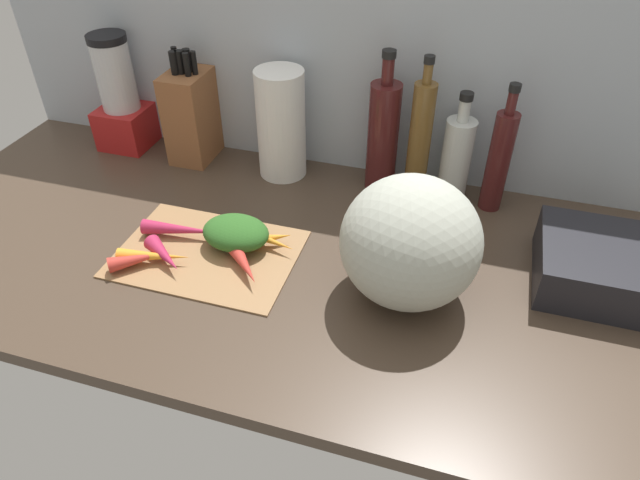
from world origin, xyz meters
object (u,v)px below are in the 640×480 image
at_px(bottle_0, 383,135).
at_px(dish_rack, 600,266).
at_px(cutting_board, 208,253).
at_px(carrot_0, 243,263).
at_px(carrot_1, 267,239).
at_px(carrot_4, 262,238).
at_px(blender_appliance, 121,100).
at_px(winter_squash, 410,242).
at_px(knife_block, 191,115).
at_px(paper_towel_roll, 281,124).
at_px(carrot_5, 139,259).
at_px(bottle_1, 420,140).
at_px(carrot_3, 154,256).
at_px(carrot_6, 164,255).
at_px(bottle_2, 456,158).
at_px(carrot_2, 183,230).
at_px(bottle_3, 499,160).

distance_m(bottle_0, dish_rack, 0.53).
bearing_deg(cutting_board, bottle_0, 51.78).
bearing_deg(carrot_0, carrot_1, 79.04).
distance_m(carrot_4, blender_appliance, 0.61).
height_order(winter_squash, knife_block, knife_block).
bearing_deg(paper_towel_roll, carrot_5, -109.11).
distance_m(cutting_board, paper_towel_roll, 0.38).
height_order(carrot_0, bottle_1, bottle_1).
relative_size(carrot_3, carrot_4, 0.95).
relative_size(carrot_0, carrot_3, 0.87).
bearing_deg(winter_squash, bottle_0, 109.50).
bearing_deg(carrot_1, carrot_0, -100.96).
bearing_deg(carrot_3, dish_rack, 13.33).
xyz_separation_m(carrot_5, carrot_6, (0.04, 0.02, 0.00)).
bearing_deg(carrot_0, carrot_4, 86.39).
bearing_deg(bottle_1, bottle_2, 11.71).
bearing_deg(bottle_1, carrot_3, -138.25).
bearing_deg(dish_rack, bottle_0, 154.98).
bearing_deg(carrot_1, bottle_2, 42.08).
bearing_deg(carrot_3, knife_block, 105.65).
distance_m(carrot_3, bottle_1, 0.63).
distance_m(bottle_1, bottle_2, 0.10).
bearing_deg(carrot_5, carrot_4, 32.56).
xyz_separation_m(carrot_1, paper_towel_roll, (-0.07, 0.30, 0.11)).
relative_size(carrot_4, carrot_5, 1.29).
relative_size(carrot_6, paper_towel_roll, 0.42).
relative_size(cutting_board, dish_rack, 1.60).
bearing_deg(carrot_3, paper_towel_roll, 73.02).
distance_m(cutting_board, carrot_0, 0.10).
bearing_deg(carrot_2, carrot_5, -108.80).
bearing_deg(carrot_5, carrot_0, 12.94).
bearing_deg(winter_squash, carrot_1, 170.87).
bearing_deg(carrot_1, bottle_3, 34.18).
bearing_deg(bottle_2, bottle_0, -178.94).
relative_size(knife_block, blender_appliance, 0.95).
relative_size(knife_block, bottle_0, 0.85).
bearing_deg(knife_block, carrot_1, -44.06).
bearing_deg(bottle_1, cutting_board, -136.86).
relative_size(carrot_6, dish_rack, 0.48).
height_order(carrot_3, carrot_6, carrot_6).
bearing_deg(carrot_3, bottle_0, 48.69).
xyz_separation_m(blender_appliance, bottle_3, (0.96, -0.02, -0.00)).
relative_size(blender_appliance, bottle_1, 0.88).
bearing_deg(carrot_2, knife_block, 112.08).
relative_size(carrot_3, bottle_3, 0.49).
height_order(cutting_board, carrot_2, carrot_2).
bearing_deg(carrot_4, bottle_2, 40.99).
height_order(carrot_1, paper_towel_roll, paper_towel_roll).
height_order(carrot_3, paper_towel_roll, paper_towel_roll).
xyz_separation_m(bottle_1, bottle_2, (0.08, 0.02, -0.04)).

